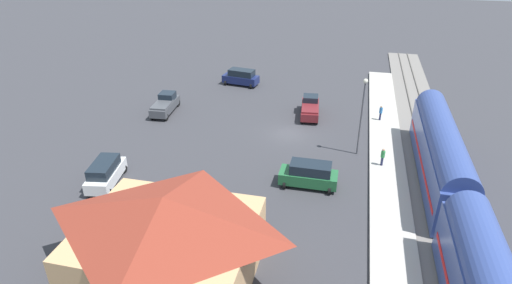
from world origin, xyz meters
name	(u,v)px	position (x,y,z in m)	size (l,w,h in m)	color
ground_plane	(289,134)	(0.00, 0.00, 0.00)	(200.00, 200.00, 0.00)	#38383D
railway_track	(427,147)	(-14.00, 0.00, 0.09)	(4.80, 70.00, 0.30)	slate
platform	(385,142)	(-10.00, 0.00, 0.15)	(3.20, 46.00, 0.30)	#B7B2A8
passenger_train	(461,215)	(-14.00, 15.17, 2.86)	(2.93, 36.41, 4.98)	#33478C
station_building	(167,236)	(4.00, 22.00, 3.11)	(11.26, 9.51, 6.00)	tan
pedestrian_on_platform	(381,112)	(-9.51, -5.30, 1.28)	(0.36, 0.36, 1.71)	#23284C
pedestrian_waiting_far	(383,156)	(-9.44, 5.09, 1.28)	(0.36, 0.36, 1.71)	#23284C
suv_white	(105,173)	(13.71, 13.34, 1.15)	(2.76, 5.16, 2.22)	white
suv_navy	(241,77)	(9.01, -13.78, 1.15)	(5.14, 2.94, 2.22)	navy
suv_green	(309,174)	(-3.29, 9.63, 1.15)	(4.91, 2.41, 2.22)	#236638
pickup_maroon	(310,108)	(-1.59, -5.34, 1.03)	(2.47, 5.56, 2.14)	maroon
pickup_charcoal	(165,104)	(15.23, -2.42, 1.03)	(2.38, 5.54, 2.14)	#47494F
light_pole_near_platform	(362,108)	(-7.20, 2.83, 4.84)	(0.44, 0.44, 7.69)	#515156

